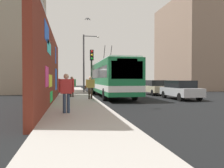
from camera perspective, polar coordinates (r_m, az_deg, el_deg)
ground_plane at (r=18.11m, az=-4.44°, el=-4.08°), size 80.00×80.00×0.00m
sidewalk_slab at (r=17.98m, az=-9.52°, el=-3.89°), size 48.00×3.20×0.15m
graffiti_wall at (r=14.55m, az=-16.08°, el=3.96°), size 15.15×0.32×4.76m
building_far_left at (r=30.03m, az=-25.17°, el=11.81°), size 8.36×7.69×14.48m
building_far_right at (r=38.23m, az=19.24°, el=9.38°), size 12.89×6.29×14.26m
city_bus at (r=20.87m, az=-0.37°, el=1.74°), size 12.28×2.68×5.13m
parked_car_silver at (r=18.96m, az=17.57°, el=-1.37°), size 4.33×1.83×1.58m
parked_car_champagne at (r=23.94m, az=11.20°, el=-0.80°), size 4.18×1.78×1.58m
pedestrian_near_wall at (r=10.03m, az=-11.95°, el=-1.46°), size 0.24×0.71×1.78m
pedestrian_at_curb at (r=16.84m, az=-5.77°, el=-0.45°), size 0.23×0.77×1.75m
pedestrian_midblock at (r=18.98m, az=-10.58°, el=-0.22°), size 0.24×0.78×1.77m
traffic_light at (r=17.48m, az=-5.39°, el=4.89°), size 0.49×0.28×3.91m
street_lamp at (r=25.69m, az=-6.98°, el=6.50°), size 0.44×1.93×6.75m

